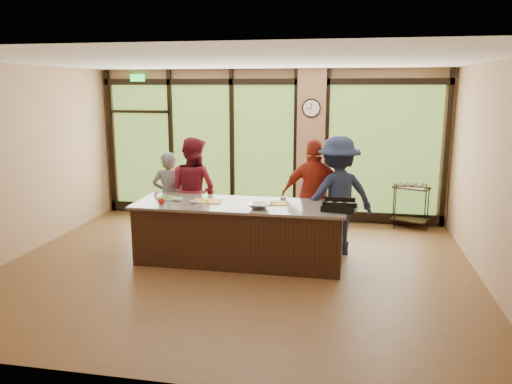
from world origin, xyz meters
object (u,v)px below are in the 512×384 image
at_px(cook_right, 338,196).
at_px(flower_stand, 176,210).
at_px(island_base, 240,234).
at_px(cook_left, 169,196).
at_px(roasting_pan, 340,207).
at_px(bar_cart, 411,201).

xyz_separation_m(cook_right, flower_stand, (-3.04, 0.88, -0.59)).
height_order(island_base, flower_stand, island_base).
distance_m(cook_left, roasting_pan, 3.12).
bearing_deg(island_base, cook_left, 149.27).
xyz_separation_m(cook_left, bar_cart, (4.24, 1.59, -0.25)).
relative_size(island_base, flower_stand, 4.28).
bearing_deg(roasting_pan, island_base, -175.73).
relative_size(cook_left, cook_right, 0.83).
height_order(island_base, cook_right, cook_right).
height_order(cook_right, flower_stand, cook_right).
height_order(cook_left, roasting_pan, cook_left).
height_order(cook_left, flower_stand, cook_left).
distance_m(island_base, cook_right, 1.68).
height_order(cook_left, bar_cart, cook_left).
relative_size(roasting_pan, flower_stand, 0.65).
xyz_separation_m(cook_left, flower_stand, (-0.14, 0.70, -0.42)).
bearing_deg(cook_right, roasting_pan, 68.54).
distance_m(cook_right, bar_cart, 2.25).
bearing_deg(flower_stand, island_base, -60.16).
height_order(cook_right, roasting_pan, cook_right).
distance_m(cook_right, flower_stand, 3.22).
xyz_separation_m(cook_left, roasting_pan, (2.95, -1.01, 0.18)).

